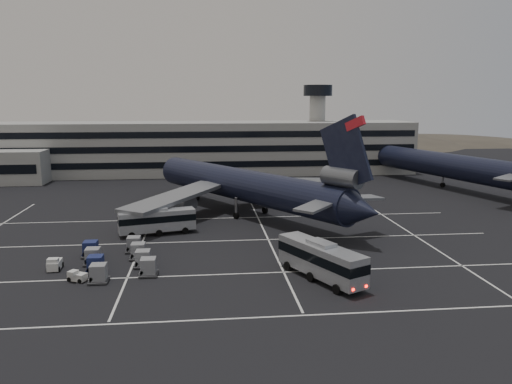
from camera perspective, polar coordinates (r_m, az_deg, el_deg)
ground at (r=68.20m, az=-8.26°, el=-6.61°), size 260.00×260.00×0.00m
lane_markings at (r=68.86m, az=-7.45°, el=-6.42°), size 90.00×55.62×0.01m
terminal at (r=137.05m, az=-8.50°, el=4.93°), size 125.00×26.00×24.00m
hills at (r=237.81m, az=-2.36°, el=2.74°), size 352.00×180.00×44.00m
trijet_main at (r=87.06m, az=-1.21°, el=0.78°), size 40.85×51.08×18.08m
trijet_far at (r=121.86m, az=21.00°, el=2.96°), size 24.86×56.61×18.08m
bus_near at (r=56.77m, az=7.42°, el=-7.56°), size 8.12×12.50×4.42m
bus_far at (r=76.28m, az=-11.23°, el=-3.16°), size 11.65×5.40×4.01m
tug_a at (r=64.47m, az=-22.03°, el=-7.66°), size 1.54×2.49×1.56m
tug_b at (r=59.74m, az=-19.67°, el=-9.05°), size 2.32×1.99×1.29m
uld_cluster at (r=63.57m, az=-15.51°, el=-7.23°), size 10.84×14.00×2.04m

